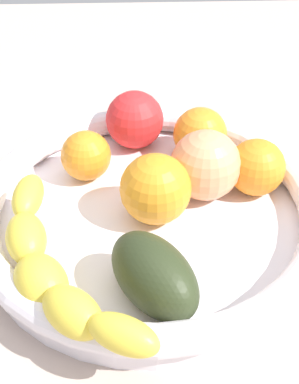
# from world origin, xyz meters

# --- Properties ---
(kitchen_counter) EXTENTS (1.20, 1.20, 0.03)m
(kitchen_counter) POSITION_xyz_m (0.00, 0.00, 0.01)
(kitchen_counter) COLOR #B6A296
(kitchen_counter) RESTS_ON ground
(fruit_bowl) EXTENTS (0.33, 0.33, 0.05)m
(fruit_bowl) POSITION_xyz_m (0.00, 0.00, 0.05)
(fruit_bowl) COLOR white
(fruit_bowl) RESTS_ON kitchen_counter
(banana_draped_left) EXTENTS (0.14, 0.21, 0.05)m
(banana_draped_left) POSITION_xyz_m (-0.08, -0.09, 0.08)
(banana_draped_left) COLOR yellow
(banana_draped_left) RESTS_ON fruit_bowl
(orange_front) EXTENTS (0.06, 0.06, 0.06)m
(orange_front) POSITION_xyz_m (0.11, 0.04, 0.08)
(orange_front) COLOR orange
(orange_front) RESTS_ON fruit_bowl
(orange_mid_left) EXTENTS (0.05, 0.05, 0.05)m
(orange_mid_left) POSITION_xyz_m (-0.06, 0.07, 0.08)
(orange_mid_left) COLOR orange
(orange_mid_left) RESTS_ON fruit_bowl
(orange_mid_right) EXTENTS (0.06, 0.06, 0.06)m
(orange_mid_right) POSITION_xyz_m (0.06, 0.10, 0.08)
(orange_mid_right) COLOR orange
(orange_mid_right) RESTS_ON fruit_bowl
(orange_rear) EXTENTS (0.07, 0.07, 0.07)m
(orange_rear) POSITION_xyz_m (0.01, -0.00, 0.08)
(orange_rear) COLOR orange
(orange_rear) RESTS_ON fruit_bowl
(peach_blush) EXTENTS (0.07, 0.07, 0.07)m
(peach_blush) POSITION_xyz_m (0.06, 0.03, 0.08)
(peach_blush) COLOR #F69C6B
(peach_blush) RESTS_ON fruit_bowl
(avocado_dark) EXTENTS (0.10, 0.11, 0.06)m
(avocado_dark) POSITION_xyz_m (-0.00, -0.10, 0.08)
(avocado_dark) COLOR #2B351C
(avocado_dark) RESTS_ON fruit_bowl
(tomato_red) EXTENTS (0.06, 0.06, 0.06)m
(tomato_red) POSITION_xyz_m (-0.01, 0.12, 0.08)
(tomato_red) COLOR red
(tomato_red) RESTS_ON fruit_bowl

